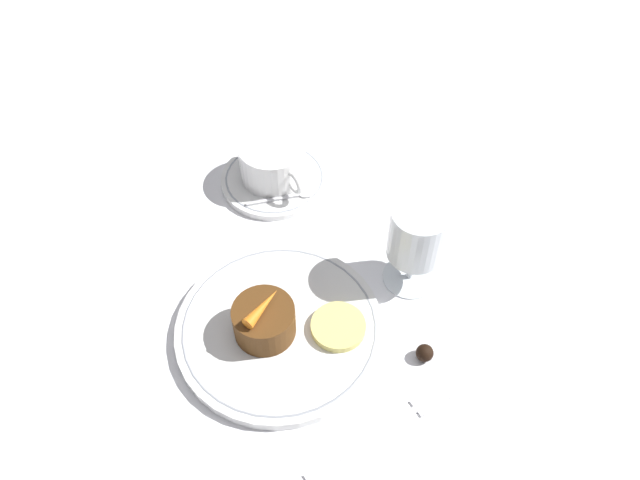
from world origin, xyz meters
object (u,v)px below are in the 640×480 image
dinner_plate (279,328)px  wine_glass (417,238)px  coffee_cup (273,161)px  dessert_cake (264,321)px  fork (397,421)px

dinner_plate → wine_glass: 0.20m
coffee_cup → wine_glass: bearing=11.2°
wine_glass → dessert_cake: size_ratio=1.71×
wine_glass → dessert_cake: 0.21m
wine_glass → coffee_cup: bearing=-168.8°
fork → dessert_cake: bearing=-160.5°
wine_glass → fork: (0.15, -0.14, -0.08)m
dinner_plate → coffee_cup: coffee_cup is taller
dinner_plate → dessert_cake: dessert_cake is taller
dinner_plate → coffee_cup: (-0.23, 0.14, 0.03)m
dinner_plate → wine_glass: size_ratio=1.99×
coffee_cup → dessert_cake: bearing=-34.2°
dinner_plate → fork: 0.18m
dinner_plate → fork: bearing=14.7°
dessert_cake → wine_glass: bearing=81.0°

